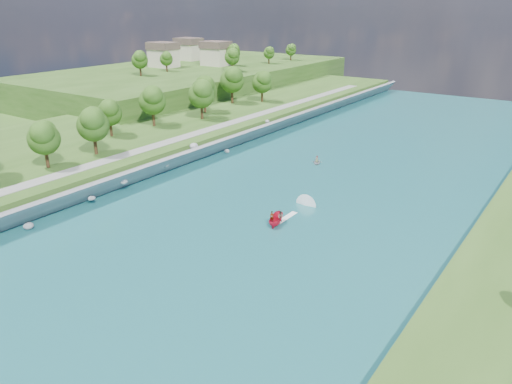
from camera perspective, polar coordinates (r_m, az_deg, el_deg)
The scene contains 11 objects.
ground at distance 63.44m, azimuth -7.62°, elevation -7.65°, with size 260.00×260.00×0.00m, color #2D5119.
river_water at distance 77.77m, azimuth 2.25°, elevation -1.89°, with size 55.00×240.00×0.10m, color #175359.
berm_west at distance 110.82m, azimuth -20.16°, elevation 4.73°, with size 45.00×240.00×3.50m, color #2D5119.
ridge_west at distance 183.46m, azimuth -7.08°, elevation 12.64°, with size 60.00×120.00×9.00m, color #2D5119.
riprap_bank at distance 92.21m, azimuth -11.68°, elevation 2.53°, with size 4.29×236.00×4.20m.
riverside_path at distance 96.94m, azimuth -14.17°, elevation 4.30°, with size 3.00×200.00×0.10m, color gray.
ridge_houses at distance 190.25m, azimuth -7.62°, elevation 15.58°, with size 29.50×29.50×8.40m.
trees_west at distance 94.94m, azimuth -25.90°, elevation 6.05°, with size 17.11×148.33×12.70m.
trees_ridge at distance 175.65m, azimuth -4.26°, elevation 15.24°, with size 22.57×69.63×9.06m.
motorboat at distance 73.02m, azimuth 2.91°, elevation -2.83°, with size 3.60×19.01×2.10m.
raft at distance 100.04m, azimuth 6.96°, elevation 3.45°, with size 3.09×3.53×1.59m.
Camera 1 is at (38.32, -40.68, 30.02)m, focal length 35.00 mm.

